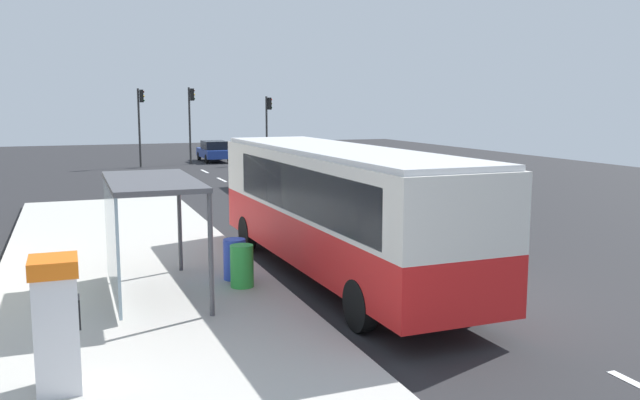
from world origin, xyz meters
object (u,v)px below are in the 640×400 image
(ticket_machine, at_px, (57,323))
(traffic_light_near_side, at_px, (268,119))
(sedan_near, at_px, (214,151))
(traffic_light_far_side, at_px, (140,115))
(bus_shelter, at_px, (137,207))
(recycling_bin_green, at_px, (242,266))
(recycling_bin_blue, at_px, (235,259))
(bus, at_px, (336,204))
(white_van, at_px, (283,163))
(traffic_light_median, at_px, (191,114))

(ticket_machine, height_order, traffic_light_near_side, traffic_light_near_side)
(sedan_near, xyz_separation_m, traffic_light_far_side, (-5.40, -2.43, 2.67))
(ticket_machine, relative_size, traffic_light_far_side, 0.37)
(sedan_near, relative_size, bus_shelter, 1.10)
(ticket_machine, distance_m, traffic_light_near_side, 38.19)
(recycling_bin_green, xyz_separation_m, traffic_light_far_side, (1.10, 32.07, 2.80))
(traffic_light_near_side, distance_m, bus_shelter, 33.40)
(recycling_bin_green, bearing_deg, traffic_light_near_side, 72.76)
(recycling_bin_blue, height_order, traffic_light_near_side, traffic_light_near_side)
(bus, xyz_separation_m, recycling_bin_green, (-2.49, -0.57, -1.19))
(sedan_near, bearing_deg, recycling_bin_blue, -100.89)
(sedan_near, bearing_deg, white_van, -90.33)
(traffic_light_near_side, height_order, traffic_light_far_side, traffic_light_far_side)
(recycling_bin_green, distance_m, bus_shelter, 2.64)
(sedan_near, distance_m, traffic_light_median, 3.72)
(recycling_bin_green, relative_size, traffic_light_median, 0.18)
(bus, height_order, bus_shelter, bus)
(traffic_light_far_side, bearing_deg, recycling_bin_blue, -92.00)
(traffic_light_near_side, xyz_separation_m, traffic_light_far_side, (-8.61, 0.80, 0.31))
(ticket_machine, height_order, traffic_light_far_side, traffic_light_far_side)
(traffic_light_near_side, relative_size, traffic_light_median, 0.88)
(ticket_machine, bearing_deg, bus_shelter, 70.70)
(white_van, distance_m, traffic_light_far_side, 15.83)
(recycling_bin_blue, height_order, traffic_light_far_side, traffic_light_far_side)
(white_van, height_order, recycling_bin_blue, white_van)
(ticket_machine, relative_size, bus_shelter, 0.48)
(bus, bearing_deg, traffic_light_median, 86.26)
(traffic_light_near_side, bearing_deg, bus, -103.23)
(recycling_bin_green, relative_size, traffic_light_near_side, 0.20)
(recycling_bin_blue, relative_size, bus_shelter, 0.24)
(bus, height_order, traffic_light_median, traffic_light_median)
(traffic_light_far_side, height_order, traffic_light_median, traffic_light_median)
(white_van, relative_size, recycling_bin_green, 5.56)
(traffic_light_far_side, relative_size, bus_shelter, 1.31)
(bus, height_order, white_van, bus)
(ticket_machine, bearing_deg, white_van, 64.86)
(sedan_near, bearing_deg, traffic_light_far_side, -155.75)
(recycling_bin_blue, bearing_deg, ticket_machine, -126.54)
(recycling_bin_green, bearing_deg, white_van, 69.70)
(traffic_light_far_side, height_order, bus_shelter, traffic_light_far_side)
(white_van, distance_m, traffic_light_near_side, 14.47)
(ticket_machine, xyz_separation_m, traffic_light_median, (8.38, 37.27, 2.36))
(sedan_near, distance_m, recycling_bin_blue, 34.42)
(bus, distance_m, traffic_light_median, 32.41)
(bus, distance_m, ticket_machine, 8.04)
(traffic_light_median, bearing_deg, bus_shelter, -101.73)
(sedan_near, relative_size, traffic_light_near_side, 0.93)
(white_van, xyz_separation_m, traffic_light_median, (-1.80, 15.57, 2.19))
(recycling_bin_green, xyz_separation_m, traffic_light_median, (4.60, 32.87, 2.88))
(bus, bearing_deg, traffic_light_near_side, 76.77)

